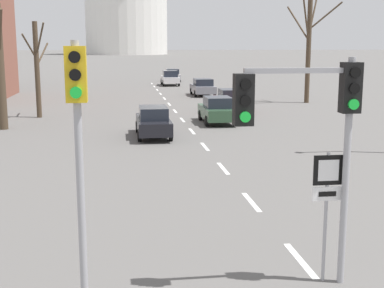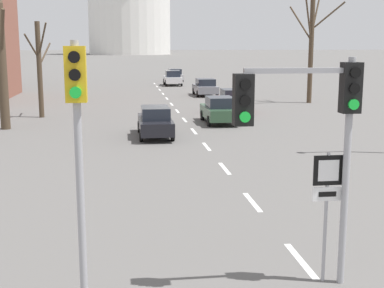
# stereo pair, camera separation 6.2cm
# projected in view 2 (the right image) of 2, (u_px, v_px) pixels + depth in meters

# --- Properties ---
(lane_stripe_1) EXTENTS (0.16, 2.00, 0.01)m
(lane_stripe_1) POSITION_uv_depth(u_px,v_px,m) (301.00, 260.00, 11.92)
(lane_stripe_1) COLOR silver
(lane_stripe_1) RESTS_ON ground_plane
(lane_stripe_2) EXTENTS (0.16, 2.00, 0.01)m
(lane_stripe_2) POSITION_uv_depth(u_px,v_px,m) (252.00, 202.00, 16.31)
(lane_stripe_2) COLOR silver
(lane_stripe_2) RESTS_ON ground_plane
(lane_stripe_3) EXTENTS (0.16, 2.00, 0.01)m
(lane_stripe_3) POSITION_uv_depth(u_px,v_px,m) (225.00, 168.00, 20.69)
(lane_stripe_3) COLOR silver
(lane_stripe_3) RESTS_ON ground_plane
(lane_stripe_4) EXTENTS (0.16, 2.00, 0.01)m
(lane_stripe_4) POSITION_uv_depth(u_px,v_px,m) (207.00, 147.00, 25.08)
(lane_stripe_4) COLOR silver
(lane_stripe_4) RESTS_ON ground_plane
(lane_stripe_5) EXTENTS (0.16, 2.00, 0.01)m
(lane_stripe_5) POSITION_uv_depth(u_px,v_px,m) (194.00, 131.00, 29.46)
(lane_stripe_5) COLOR silver
(lane_stripe_5) RESTS_ON ground_plane
(lane_stripe_6) EXTENTS (0.16, 2.00, 0.01)m
(lane_stripe_6) POSITION_uv_depth(u_px,v_px,m) (184.00, 120.00, 33.85)
(lane_stripe_6) COLOR silver
(lane_stripe_6) RESTS_ON ground_plane
(lane_stripe_7) EXTENTS (0.16, 2.00, 0.01)m
(lane_stripe_7) POSITION_uv_depth(u_px,v_px,m) (177.00, 111.00, 38.23)
(lane_stripe_7) COLOR silver
(lane_stripe_7) RESTS_ON ground_plane
(lane_stripe_8) EXTENTS (0.16, 2.00, 0.01)m
(lane_stripe_8) POSITION_uv_depth(u_px,v_px,m) (172.00, 104.00, 42.62)
(lane_stripe_8) COLOR silver
(lane_stripe_8) RESTS_ON ground_plane
(lane_stripe_9) EXTENTS (0.16, 2.00, 0.01)m
(lane_stripe_9) POSITION_uv_depth(u_px,v_px,m) (167.00, 98.00, 47.00)
(lane_stripe_9) COLOR silver
(lane_stripe_9) RESTS_ON ground_plane
(lane_stripe_10) EXTENTS (0.16, 2.00, 0.01)m
(lane_stripe_10) POSITION_uv_depth(u_px,v_px,m) (163.00, 94.00, 51.39)
(lane_stripe_10) COLOR silver
(lane_stripe_10) RESTS_ON ground_plane
(lane_stripe_11) EXTENTS (0.16, 2.00, 0.01)m
(lane_stripe_11) POSITION_uv_depth(u_px,v_px,m) (160.00, 90.00, 55.77)
(lane_stripe_11) COLOR silver
(lane_stripe_11) RESTS_ON ground_plane
(lane_stripe_12) EXTENTS (0.16, 2.00, 0.01)m
(lane_stripe_12) POSITION_uv_depth(u_px,v_px,m) (157.00, 86.00, 60.16)
(lane_stripe_12) COLOR silver
(lane_stripe_12) RESTS_ON ground_plane
(lane_stripe_13) EXTENTS (0.16, 2.00, 0.01)m
(lane_stripe_13) POSITION_uv_depth(u_px,v_px,m) (154.00, 84.00, 64.54)
(lane_stripe_13) COLOR silver
(lane_stripe_13) RESTS_ON ground_plane
(traffic_signal_centre_tall) EXTENTS (2.44, 0.34, 4.52)m
(traffic_signal_centre_tall) POSITION_uv_depth(u_px,v_px,m) (312.00, 115.00, 10.10)
(traffic_signal_centre_tall) COLOR #9E9EA3
(traffic_signal_centre_tall) RESTS_ON ground_plane
(traffic_signal_near_left) EXTENTS (0.36, 0.34, 4.83)m
(traffic_signal_near_left) POSITION_uv_depth(u_px,v_px,m) (78.00, 125.00, 9.32)
(traffic_signal_near_left) COLOR #9E9EA3
(traffic_signal_near_left) RESTS_ON ground_plane
(route_sign_post) EXTENTS (0.60, 0.08, 2.67)m
(route_sign_post) POSITION_uv_depth(u_px,v_px,m) (327.00, 195.00, 10.56)
(route_sign_post) COLOR #9E9EA3
(route_sign_post) RESTS_ON ground_plane
(sedan_near_left) EXTENTS (1.88, 4.01, 1.59)m
(sedan_near_left) POSITION_uv_depth(u_px,v_px,m) (175.00, 75.00, 67.92)
(sedan_near_left) COLOR #B7B7BC
(sedan_near_left) RESTS_ON ground_plane
(sedan_near_right) EXTENTS (1.86, 4.18, 1.61)m
(sedan_near_right) POSITION_uv_depth(u_px,v_px,m) (219.00, 110.00, 32.33)
(sedan_near_right) COLOR #2D4C33
(sedan_near_right) RESTS_ON ground_plane
(sedan_mid_centre) EXTENTS (1.80, 3.98, 1.66)m
(sedan_mid_centre) POSITION_uv_depth(u_px,v_px,m) (232.00, 101.00, 37.24)
(sedan_mid_centre) COLOR maroon
(sedan_mid_centre) RESTS_ON ground_plane
(sedan_far_left) EXTENTS (1.94, 4.07, 1.72)m
(sedan_far_left) POSITION_uv_depth(u_px,v_px,m) (173.00, 78.00, 61.40)
(sedan_far_left) COLOR silver
(sedan_far_left) RESTS_ON ground_plane
(sedan_far_right) EXTENTS (1.95, 4.46, 1.57)m
(sedan_far_right) POSITION_uv_depth(u_px,v_px,m) (205.00, 87.00, 49.43)
(sedan_far_right) COLOR slate
(sedan_far_right) RESTS_ON ground_plane
(sedan_distant_centre) EXTENTS (1.73, 4.45, 1.58)m
(sedan_distant_centre) POSITION_uv_depth(u_px,v_px,m) (155.00, 122.00, 27.62)
(sedan_distant_centre) COLOR black
(sedan_distant_centre) RESTS_ON ground_plane
(bare_tree_left_near) EXTENTS (1.35, 3.19, 6.16)m
(bare_tree_left_near) POSITION_uv_depth(u_px,v_px,m) (40.00, 67.00, 34.44)
(bare_tree_left_near) COLOR #473828
(bare_tree_left_near) RESTS_ON ground_plane
(bare_tree_right_near) EXTENTS (3.71, 3.92, 9.07)m
(bare_tree_right_near) POSITION_uv_depth(u_px,v_px,m) (311.00, 45.00, 42.80)
(bare_tree_right_near) COLOR #473828
(bare_tree_right_near) RESTS_ON ground_plane
(bare_tree_left_far) EXTENTS (1.44, 3.49, 7.76)m
(bare_tree_left_far) POSITION_uv_depth(u_px,v_px,m) (1.00, 60.00, 29.54)
(bare_tree_left_far) COLOR #473828
(bare_tree_left_far) RESTS_ON ground_plane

